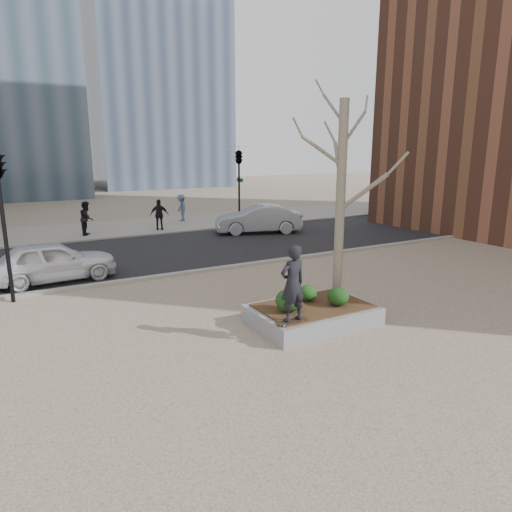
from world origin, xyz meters
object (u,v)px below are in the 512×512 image
skateboard (292,322)px  police_car (52,261)px  skateboarder (293,283)px  planter (312,315)px

skateboard → police_car: police_car is taller
skateboarder → planter: bearing=-150.4°
skateboarder → police_car: 8.99m
planter → skateboarder: 1.75m
skateboard → police_car: size_ratio=0.19×
skateboarder → police_car: skateboarder is taller
planter → skateboarder: size_ratio=1.73×
planter → skateboard: size_ratio=3.85×
skateboarder → police_car: bearing=-65.6°
planter → skateboard: (-1.10, -0.71, 0.26)m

